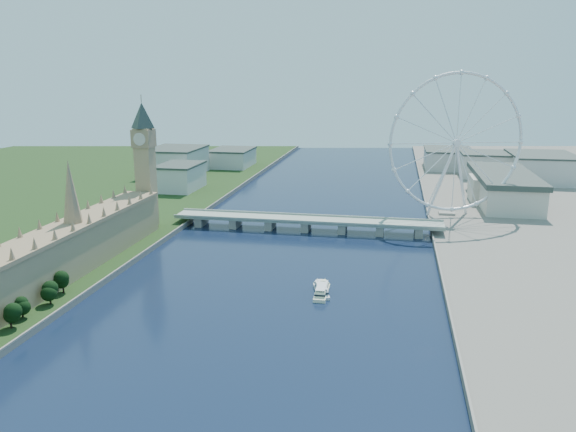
# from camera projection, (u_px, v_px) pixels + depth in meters

# --- Properties ---
(parliament_range) EXTENTS (24.00, 200.00, 70.00)m
(parliament_range) POSITION_uv_depth(u_px,v_px,m) (76.00, 245.00, 356.13)
(parliament_range) COLOR tan
(parliament_range) RESTS_ON ground
(big_ben) EXTENTS (20.02, 20.02, 110.00)m
(big_ben) POSITION_uv_depth(u_px,v_px,m) (144.00, 149.00, 447.58)
(big_ben) COLOR tan
(big_ben) RESTS_ON ground
(westminster_bridge) EXTENTS (220.00, 22.00, 9.50)m
(westminster_bridge) POSITION_uv_depth(u_px,v_px,m) (306.00, 222.00, 459.74)
(westminster_bridge) COLOR gray
(westminster_bridge) RESTS_ON ground
(london_eye) EXTENTS (113.60, 39.12, 124.30)m
(london_eye) POSITION_uv_depth(u_px,v_px,m) (456.00, 143.00, 475.89)
(london_eye) COLOR silver
(london_eye) RESTS_ON ground
(county_hall) EXTENTS (54.00, 144.00, 35.00)m
(county_hall) POSITION_uv_depth(u_px,v_px,m) (502.00, 205.00, 553.58)
(county_hall) COLOR beige
(county_hall) RESTS_ON ground
(city_skyline) EXTENTS (505.00, 280.00, 32.00)m
(city_skyline) POSITION_uv_depth(u_px,v_px,m) (370.00, 164.00, 698.18)
(city_skyline) COLOR beige
(city_skyline) RESTS_ON ground
(tour_boat_near) EXTENTS (13.91, 26.88, 5.73)m
(tour_boat_near) POSITION_uv_depth(u_px,v_px,m) (321.00, 293.00, 326.22)
(tour_boat_near) COLOR silver
(tour_boat_near) RESTS_ON ground
(tour_boat_far) EXTENTS (7.51, 28.51, 6.27)m
(tour_boat_far) POSITION_uv_depth(u_px,v_px,m) (322.00, 295.00, 323.73)
(tour_boat_far) COLOR beige
(tour_boat_far) RESTS_ON ground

